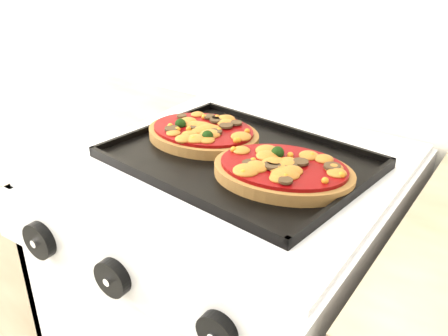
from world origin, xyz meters
The scene contains 7 objects.
control_panel centered at (-0.02, 1.39, 0.85)m, with size 0.60×0.02×0.09m, color silver.
knob_left centered at (-0.19, 1.37, 0.85)m, with size 0.06×0.06×0.02m, color black.
knob_center centered at (-0.02, 1.37, 0.85)m, with size 0.06×0.06×0.02m, color black.
knob_right centered at (0.17, 1.37, 0.85)m, with size 0.06×0.06×0.02m, color black.
baking_tray centered at (-0.01, 1.70, 0.92)m, with size 0.47×0.35×0.02m, color black.
pizza_left centered at (-0.12, 1.73, 0.94)m, with size 0.24×0.18×0.03m, color brown, non-canonical shape.
pizza_right centered at (0.09, 1.67, 0.94)m, with size 0.25×0.18×0.04m, color brown, non-canonical shape.
Camera 1 is at (0.44, 0.98, 1.33)m, focal length 40.00 mm.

